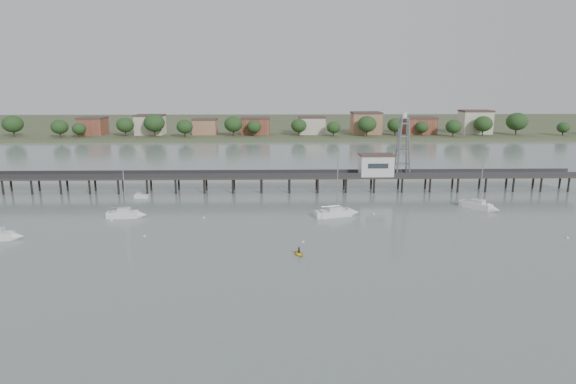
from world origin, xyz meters
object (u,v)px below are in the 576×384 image
yellow_dinghy (299,255)px  sailboat_e (483,207)px  lattice_tower (403,147)px  sailboat_b (130,214)px  white_tender (141,196)px  pier (275,177)px  sailboat_c (341,213)px  sailboat_a (3,236)px

yellow_dinghy → sailboat_e: bearing=16.8°
lattice_tower → sailboat_b: 65.86m
sailboat_b → white_tender: bearing=93.5°
lattice_tower → white_tender: lattice_tower is taller
yellow_dinghy → sailboat_b: bearing=129.8°
pier → sailboat_e: (44.53, -18.46, -3.15)m
sailboat_c → yellow_dinghy: 24.53m
yellow_dinghy → sailboat_a: bearing=153.9°
sailboat_a → white_tender: 34.06m
pier → white_tender: (-31.69, -6.00, -3.39)m
lattice_tower → white_tender: 64.37m
pier → sailboat_b: bearing=-142.2°
lattice_tower → sailboat_e: 24.90m
sailboat_b → sailboat_c: 42.89m
lattice_tower → yellow_dinghy: (-27.72, -45.06, -11.10)m
pier → lattice_tower: (31.50, 0.00, 7.31)m
sailboat_b → yellow_dinghy: sailboat_b is taller
sailboat_e → sailboat_c: (-31.04, -4.08, -0.01)m
sailboat_c → white_tender: bearing=144.8°
sailboat_b → sailboat_c: bearing=-3.9°
pier → sailboat_e: size_ratio=11.45×
lattice_tower → sailboat_a: (-78.81, -36.26, -10.45)m
lattice_tower → sailboat_e: size_ratio=1.18×
white_tender → yellow_dinghy: 52.77m
lattice_tower → sailboat_a: size_ratio=1.27×
sailboat_e → sailboat_b: bearing=-128.1°
white_tender → pier: bearing=15.8°
lattice_tower → pier: bearing=-180.0°
sailboat_b → sailboat_a: sailboat_a is taller
pier → lattice_tower: 32.34m
sailboat_c → yellow_dinghy: bearing=-128.4°
white_tender → sailboat_a: bearing=-112.2°
sailboat_b → yellow_dinghy: (33.18, -22.26, -0.65)m
sailboat_b → pier: bearing=33.5°
sailboat_a → white_tender: sailboat_a is taller
white_tender → sailboat_c: bearing=-15.0°
pier → sailboat_a: size_ratio=12.32×
pier → yellow_dinghy: (3.78, -45.06, -3.79)m
lattice_tower → sailboat_b: (-60.90, -22.80, -10.45)m
pier → lattice_tower: lattice_tower is taller
sailboat_a → sailboat_e: bearing=5.6°
sailboat_e → yellow_dinghy: 48.67m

